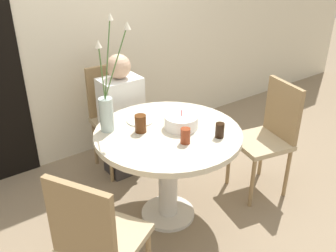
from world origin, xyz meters
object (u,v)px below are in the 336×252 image
(chair_far_back, at_px, (270,132))
(drink_glass_0, at_px, (185,136))
(drink_glass_1, at_px, (220,130))
(side_plate, at_px, (140,120))
(drink_glass_2, at_px, (141,124))
(birthday_cake, at_px, (181,122))
(chair_near_front, at_px, (96,237))
(flower_vase, at_px, (107,104))
(chair_right_flank, at_px, (114,111))
(person_guest, at_px, (122,120))

(chair_far_back, distance_m, drink_glass_0, 0.91)
(drink_glass_1, bearing_deg, drink_glass_0, 162.81)
(side_plate, distance_m, drink_glass_2, 0.17)
(side_plate, relative_size, drink_glass_0, 1.89)
(chair_far_back, distance_m, birthday_cake, 0.82)
(chair_near_front, height_order, flower_vase, flower_vase)
(birthday_cake, bearing_deg, flower_vase, 147.83)
(chair_near_front, height_order, side_plate, chair_near_front)
(chair_far_back, xyz_separation_m, drink_glass_0, (-0.88, -0.01, 0.25))
(chair_near_front, distance_m, drink_glass_2, 0.86)
(side_plate, xyz_separation_m, drink_glass_2, (-0.09, -0.14, 0.06))
(birthday_cake, relative_size, drink_glass_2, 1.91)
(drink_glass_0, xyz_separation_m, drink_glass_2, (-0.15, 0.30, 0.01))
(drink_glass_1, bearing_deg, chair_right_flank, 98.68)
(birthday_cake, distance_m, drink_glass_1, 0.29)
(flower_vase, bearing_deg, chair_far_back, -20.46)
(birthday_cake, bearing_deg, drink_glass_0, -120.77)
(drink_glass_0, xyz_separation_m, person_guest, (0.05, 0.93, -0.27))
(drink_glass_1, relative_size, drink_glass_2, 0.82)
(side_plate, relative_size, drink_glass_1, 1.96)
(chair_near_front, xyz_separation_m, flower_vase, (0.46, 0.69, 0.39))
(flower_vase, relative_size, drink_glass_0, 7.36)
(chair_right_flank, height_order, side_plate, chair_right_flank)
(flower_vase, distance_m, drink_glass_2, 0.26)
(side_plate, xyz_separation_m, drink_glass_0, (0.06, -0.44, 0.05))
(birthday_cake, height_order, side_plate, birthday_cake)
(person_guest, bearing_deg, flower_vase, -127.21)
(drink_glass_2, bearing_deg, drink_glass_1, -44.42)
(drink_glass_0, bearing_deg, birthday_cake, 59.23)
(drink_glass_0, bearing_deg, drink_glass_2, 116.20)
(chair_far_back, relative_size, birthday_cake, 3.98)
(chair_far_back, bearing_deg, person_guest, -125.74)
(side_plate, height_order, drink_glass_0, drink_glass_0)
(chair_near_front, distance_m, drink_glass_1, 1.05)
(flower_vase, height_order, drink_glass_2, flower_vase)
(chair_far_back, relative_size, drink_glass_0, 8.98)
(chair_right_flank, bearing_deg, chair_far_back, -49.48)
(drink_glass_0, bearing_deg, chair_far_back, 0.51)
(side_plate, xyz_separation_m, drink_glass_1, (0.30, -0.52, 0.05))
(chair_near_front, relative_size, drink_glass_0, 8.98)
(chair_right_flank, height_order, chair_near_front, same)
(chair_near_front, relative_size, drink_glass_1, 9.29)
(chair_far_back, bearing_deg, chair_near_front, -69.40)
(flower_vase, bearing_deg, drink_glass_0, -55.21)
(chair_far_back, xyz_separation_m, drink_glass_1, (-0.64, -0.08, 0.25))
(birthday_cake, distance_m, drink_glass_2, 0.29)
(person_guest, bearing_deg, birthday_cake, -85.22)
(chair_right_flank, relative_size, chair_far_back, 1.00)
(chair_right_flank, xyz_separation_m, side_plate, (-0.12, -0.64, 0.20))
(chair_far_back, xyz_separation_m, flower_vase, (-1.19, 0.44, 0.39))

